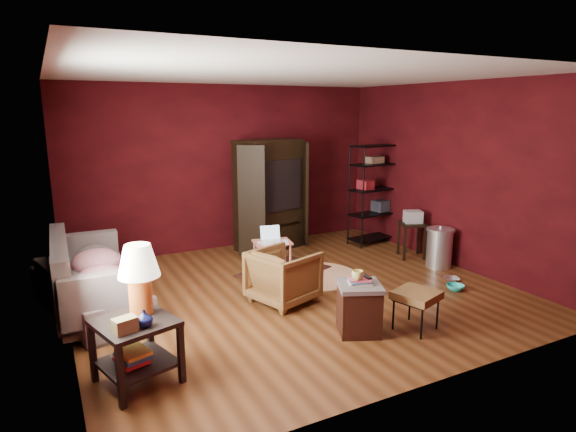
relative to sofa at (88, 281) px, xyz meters
name	(u,v)px	position (x,y,z in m)	size (l,w,h in m)	color
room	(293,189)	(2.46, -0.57, 1.01)	(5.54, 5.04, 2.84)	brown
sofa	(88,281)	(0.00, 0.00, 0.00)	(2.00, 0.58, 0.78)	#685A5A
armchair	(283,274)	(2.21, -0.78, -0.02)	(0.72, 0.68, 0.74)	black
pet_bowl_steel	(452,274)	(4.67, -1.22, -0.28)	(0.21, 0.05, 0.21)	silver
pet_bowl_turquoise	(456,282)	(4.45, -1.49, -0.27)	(0.23, 0.07, 0.23)	#2AC5BD
vase	(144,319)	(0.28, -1.99, 0.27)	(0.14, 0.15, 0.14)	#0B0F3B
mug	(358,274)	(2.50, -1.94, 0.29)	(0.13, 0.10, 0.13)	#DFD56D
side_table	(137,301)	(0.27, -1.76, 0.35)	(0.77, 0.77, 1.23)	black
sofa_cushions	(88,279)	(0.01, 0.00, 0.03)	(0.87, 2.05, 0.85)	#685A5A
hamper	(359,307)	(2.55, -1.93, -0.10)	(0.60, 0.60, 0.64)	#3B170D
footstool	(416,296)	(3.15, -2.15, -0.01)	(0.55, 0.55, 0.44)	black
rug_round	(316,275)	(3.07, -0.14, -0.39)	(1.48, 1.48, 0.01)	white
rug_oriental	(284,271)	(2.72, 0.22, -0.37)	(1.51, 1.27, 0.01)	#461A12
laptop_desk	(272,244)	(2.58, 0.34, 0.03)	(0.62, 0.52, 0.68)	#EC7E6C
tv_armoire	(270,193)	(3.09, 1.46, 0.60)	(1.44, 1.03, 1.89)	black
wire_shelving	(374,190)	(4.90, 0.95, 0.59)	(0.91, 0.49, 1.78)	black
small_stand	(413,223)	(4.93, -0.06, 0.19)	(0.51, 0.51, 0.78)	black
trash_can	(439,247)	(4.97, -0.65, -0.08)	(0.55, 0.55, 0.66)	white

